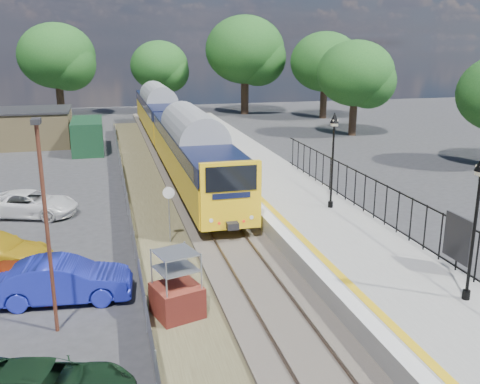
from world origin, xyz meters
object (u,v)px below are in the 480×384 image
object	(u,v)px
victorian_lamp_south	(479,194)
brick_plinth	(177,285)
victorian_lamp_north	(334,138)
speed_sign	(169,206)
car_blue	(64,280)
carpark_lamp	(46,215)
train	(171,125)
car_white	(30,204)
car_red	(21,279)

from	to	relation	value
victorian_lamp_south	brick_plinth	distance (m)	9.64
victorian_lamp_north	speed_sign	bearing A→B (deg)	-175.85
car_blue	carpark_lamp	bearing A→B (deg)	-177.82
brick_plinth	train	bearing A→B (deg)	83.12
carpark_lamp	speed_sign	bearing A→B (deg)	56.99
brick_plinth	victorian_lamp_south	bearing A→B (deg)	-17.72
car_blue	car_white	distance (m)	10.46
train	car_blue	size ratio (longest dim) A/B	8.90
victorian_lamp_south	brick_plinth	bearing A→B (deg)	162.28
victorian_lamp_south	brick_plinth	xyz separation A→B (m)	(-8.66, 2.77, -3.20)
speed_sign	carpark_lamp	world-z (taller)	carpark_lamp
train	car_blue	distance (m)	25.12
brick_plinth	carpark_lamp	xyz separation A→B (m)	(-3.74, 0.01, 2.68)
carpark_lamp	train	bearing A→B (deg)	75.25
victorian_lamp_south	carpark_lamp	bearing A→B (deg)	167.40
victorian_lamp_south	car_white	world-z (taller)	victorian_lamp_south
brick_plinth	car_red	distance (m)	5.81
speed_sign	car_red	distance (m)	6.96
car_blue	car_white	size ratio (longest dim) A/B	0.96
victorian_lamp_north	car_blue	bearing A→B (deg)	-156.80
car_blue	train	bearing A→B (deg)	-10.26
car_red	car_white	world-z (taller)	car_white
car_blue	car_white	xyz separation A→B (m)	(-2.27, 10.21, -0.09)
victorian_lamp_south	car_white	size ratio (longest dim) A/B	0.97
car_red	speed_sign	bearing A→B (deg)	-34.15
victorian_lamp_north	car_blue	world-z (taller)	victorian_lamp_north
carpark_lamp	car_blue	size ratio (longest dim) A/B	1.43
victorian_lamp_south	victorian_lamp_north	distance (m)	10.00
brick_plinth	carpark_lamp	size ratio (longest dim) A/B	0.35
victorian_lamp_north	car_blue	xyz separation A→B (m)	(-12.08, -5.18, -3.54)
speed_sign	victorian_lamp_north	bearing A→B (deg)	16.41
car_white	victorian_lamp_south	bearing A→B (deg)	-116.83
train	carpark_lamp	distance (m)	27.12
train	speed_sign	size ratio (longest dim) A/B	15.73
car_blue	victorian_lamp_south	bearing A→B (deg)	-106.01
carpark_lamp	car_red	xyz separation A→B (m)	(-1.34, 2.78, -3.14)
train	brick_plinth	distance (m)	26.41
victorian_lamp_north	car_white	xyz separation A→B (m)	(-14.35, 5.03, -3.64)
victorian_lamp_north	car_red	xyz separation A→B (m)	(-13.54, -4.45, -3.66)
brick_plinth	speed_sign	size ratio (longest dim) A/B	0.88
brick_plinth	car_red	size ratio (longest dim) A/B	0.61
train	victorian_lamp_north	bearing A→B (deg)	-74.38
car_blue	car_white	world-z (taller)	car_blue
victorian_lamp_north	speed_sign	distance (m)	8.30
train	brick_plinth	xyz separation A→B (m)	(-3.16, -26.19, -1.25)
train	speed_sign	world-z (taller)	train
victorian_lamp_south	train	bearing A→B (deg)	100.75
car_red	car_blue	xyz separation A→B (m)	(1.46, -0.73, 0.12)
brick_plinth	speed_sign	bearing A→B (deg)	84.97
train	car_red	bearing A→B (deg)	-109.38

